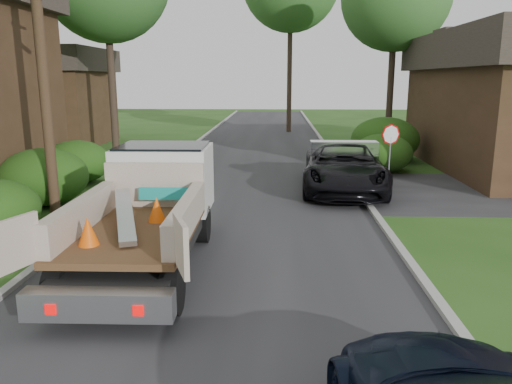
{
  "coord_description": "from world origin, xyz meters",
  "views": [
    {
      "loc": [
        1.11,
        -9.15,
        4.05
      ],
      "look_at": [
        0.58,
        3.4,
        1.2
      ],
      "focal_mm": 35.0,
      "sensor_mm": 36.0,
      "label": 1
    }
  ],
  "objects_px": {
    "stop_sign": "(390,143)",
    "black_pickup": "(344,167)",
    "flatbed_truck": "(154,199)",
    "house_left_far": "(44,95)",
    "utility_pole": "(40,37)"
  },
  "relations": [
    {
      "from": "utility_pole",
      "to": "house_left_far",
      "type": "xyz_separation_m",
      "value": [
        -8.02,
        17.02,
        -2.12
      ]
    },
    {
      "from": "flatbed_truck",
      "to": "black_pickup",
      "type": "xyz_separation_m",
      "value": [
        5.34,
        7.09,
        -0.45
      ]
    },
    {
      "from": "stop_sign",
      "to": "utility_pole",
      "type": "relative_size",
      "value": 0.25
    },
    {
      "from": "utility_pole",
      "to": "house_left_far",
      "type": "bearing_deg",
      "value": 115.23
    },
    {
      "from": "utility_pole",
      "to": "black_pickup",
      "type": "distance_m",
      "value": 10.86
    },
    {
      "from": "utility_pole",
      "to": "flatbed_truck",
      "type": "distance_m",
      "value": 6.13
    },
    {
      "from": "stop_sign",
      "to": "black_pickup",
      "type": "height_order",
      "value": "stop_sign"
    },
    {
      "from": "house_left_far",
      "to": "flatbed_truck",
      "type": "bearing_deg",
      "value": -59.54
    },
    {
      "from": "house_left_far",
      "to": "black_pickup",
      "type": "xyz_separation_m",
      "value": [
        17.1,
        -12.91,
        -2.18
      ]
    },
    {
      "from": "stop_sign",
      "to": "house_left_far",
      "type": "height_order",
      "value": "house_left_far"
    },
    {
      "from": "flatbed_truck",
      "to": "house_left_far",
      "type": "bearing_deg",
      "value": 119.64
    },
    {
      "from": "flatbed_truck",
      "to": "black_pickup",
      "type": "relative_size",
      "value": 1.03
    },
    {
      "from": "stop_sign",
      "to": "house_left_far",
      "type": "relative_size",
      "value": 0.33
    },
    {
      "from": "stop_sign",
      "to": "flatbed_truck",
      "type": "relative_size",
      "value": 0.38
    },
    {
      "from": "stop_sign",
      "to": "black_pickup",
      "type": "distance_m",
      "value": 1.84
    }
  ]
}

